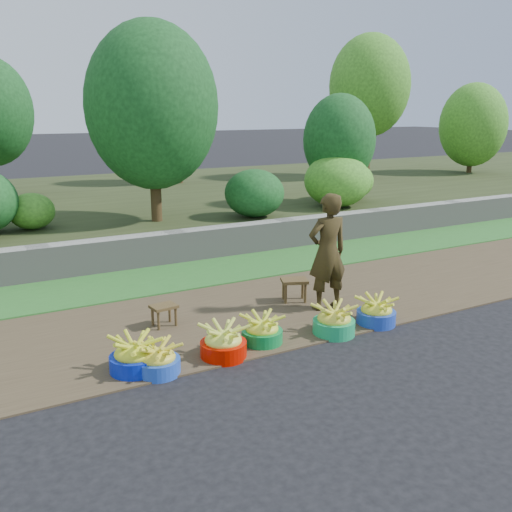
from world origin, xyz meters
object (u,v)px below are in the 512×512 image
basin_d (262,331)px  basin_f (376,312)px  vendor_woman (328,252)px  basin_c (223,343)px  basin_e (334,321)px  stool_right (294,284)px  basin_b (158,360)px  stool_left (164,309)px  basin_a (135,356)px

basin_d → basin_f: size_ratio=0.97×
vendor_woman → basin_c: bearing=24.2°
basin_e → vendor_woman: (0.42, 0.74, 0.62)m
basin_c → vendor_woman: size_ratio=0.33×
basin_c → basin_d: basin_c is taller
basin_d → basin_c: bearing=-168.0°
basin_d → stool_right: (1.09, 1.03, 0.11)m
stool_right → basin_c: bearing=-145.0°
basin_b → basin_f: basin_f is taller
stool_left → basin_b: bearing=-113.0°
basin_f → stool_left: bearing=153.2°
basin_a → basin_d: 1.47m
basin_b → stool_right: bearing=26.3°
basin_c → basin_f: basin_c is taller
basin_b → basin_d: bearing=6.5°
stool_left → basin_a: bearing=-124.1°
basin_c → stool_left: 1.16m
basin_d → basin_e: basin_e is taller
basin_b → basin_d: 1.29m
stool_left → stool_right: size_ratio=0.76×
basin_b → stool_right: (2.38, 1.18, 0.12)m
basin_b → vendor_woman: 2.76m
basin_a → basin_e: basin_a is taller
stool_right → basin_a: bearing=-158.2°
basin_c → basin_d: size_ratio=1.07×
basin_e → basin_c: bearing=177.9°
basin_f → stool_right: bearing=110.0°
basin_d → basin_f: 1.54m
basin_b → stool_left: size_ratio=1.37×
basin_e → basin_f: bearing=0.8°
basin_b → vendor_woman: vendor_woman is taller
basin_a → basin_c: size_ratio=1.02×
basin_b → basin_f: size_ratio=0.94×
basin_a → stool_left: (0.68, 1.01, 0.06)m
vendor_woman → basin_f: bearing=110.7°
basin_a → vendor_woman: vendor_woman is taller
basin_e → stool_right: (0.22, 1.19, 0.10)m
basin_e → basin_d: bearing=169.3°
basin_a → stool_right: basin_a is taller
basin_b → basin_c: (0.74, 0.03, 0.02)m
basin_a → vendor_woman: size_ratio=0.33×
basin_f → vendor_woman: (-0.23, 0.73, 0.63)m
basin_b → basin_e: 2.16m
basin_d → stool_right: 1.51m
basin_d → vendor_woman: bearing=23.9°
basin_f → stool_left: basin_f is taller
basin_c → stool_left: bearing=102.5°
basin_e → stool_left: bearing=144.8°
stool_right → vendor_woman: (0.21, -0.45, 0.52)m
basin_b → basin_d: size_ratio=0.96×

